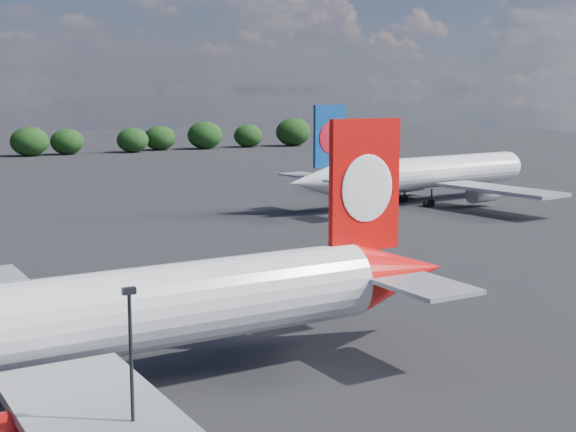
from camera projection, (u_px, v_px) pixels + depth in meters
name	position (u px, v px, depth m)	size (l,w,h in m)	color
qantas_airliner	(105.00, 317.00, 44.45)	(46.93, 44.58, 15.33)	silver
china_southern_airliner	(420.00, 174.00, 120.99)	(46.47, 44.30, 15.16)	silver
apron_lamp_post	(132.00, 382.00, 33.00)	(0.55, 0.30, 9.24)	black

